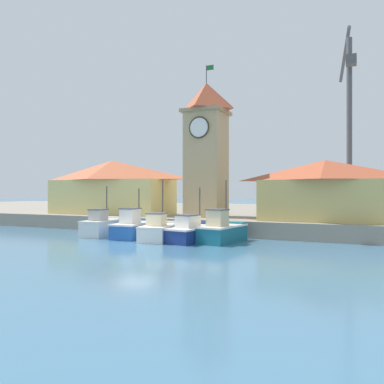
{
  "coord_description": "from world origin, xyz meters",
  "views": [
    {
      "loc": [
        13.7,
        -21.11,
        3.52
      ],
      "look_at": [
        0.38,
        8.22,
        3.5
      ],
      "focal_mm": 35.0,
      "sensor_mm": 36.0,
      "label": 1
    }
  ],
  "objects_px": {
    "fishing_boat_left_outer": "(135,227)",
    "fishing_boat_left_inner": "(160,230)",
    "fishing_boat_mid_left": "(194,232)",
    "port_crane_near": "(349,144)",
    "fishing_boat_center": "(222,231)",
    "fishing_boat_far_left": "(103,226)",
    "clock_tower": "(206,146)",
    "warehouse_right": "(325,189)",
    "warehouse_left": "(112,187)"
  },
  "relations": [
    {
      "from": "clock_tower",
      "to": "warehouse_left",
      "type": "height_order",
      "value": "clock_tower"
    },
    {
      "from": "fishing_boat_left_outer",
      "to": "port_crane_near",
      "type": "relative_size",
      "value": 0.25
    },
    {
      "from": "port_crane_near",
      "to": "fishing_boat_left_outer",
      "type": "bearing_deg",
      "value": -129.66
    },
    {
      "from": "fishing_boat_left_outer",
      "to": "fishing_boat_left_inner",
      "type": "bearing_deg",
      "value": -15.26
    },
    {
      "from": "fishing_boat_left_inner",
      "to": "warehouse_left",
      "type": "height_order",
      "value": "warehouse_left"
    },
    {
      "from": "warehouse_left",
      "to": "fishing_boat_center",
      "type": "bearing_deg",
      "value": -25.45
    },
    {
      "from": "fishing_boat_left_outer",
      "to": "fishing_boat_left_inner",
      "type": "distance_m",
      "value": 2.71
    },
    {
      "from": "fishing_boat_mid_left",
      "to": "warehouse_left",
      "type": "distance_m",
      "value": 14.76
    },
    {
      "from": "fishing_boat_center",
      "to": "port_crane_near",
      "type": "distance_m",
      "value": 20.74
    },
    {
      "from": "fishing_boat_left_inner",
      "to": "fishing_boat_mid_left",
      "type": "height_order",
      "value": "fishing_boat_left_inner"
    },
    {
      "from": "fishing_boat_far_left",
      "to": "clock_tower",
      "type": "bearing_deg",
      "value": 51.05
    },
    {
      "from": "port_crane_near",
      "to": "fishing_boat_far_left",
      "type": "bearing_deg",
      "value": -134.61
    },
    {
      "from": "fishing_boat_mid_left",
      "to": "fishing_boat_left_outer",
      "type": "bearing_deg",
      "value": 178.84
    },
    {
      "from": "fishing_boat_left_inner",
      "to": "warehouse_left",
      "type": "bearing_deg",
      "value": 142.16
    },
    {
      "from": "clock_tower",
      "to": "warehouse_left",
      "type": "distance_m",
      "value": 11.02
    },
    {
      "from": "fishing_boat_left_outer",
      "to": "fishing_boat_left_inner",
      "type": "relative_size",
      "value": 1.07
    },
    {
      "from": "fishing_boat_center",
      "to": "port_crane_near",
      "type": "bearing_deg",
      "value": 66.47
    },
    {
      "from": "fishing_boat_far_left",
      "to": "warehouse_right",
      "type": "xyz_separation_m",
      "value": [
        16.3,
        6.63,
        2.92
      ]
    },
    {
      "from": "fishing_boat_center",
      "to": "port_crane_near",
      "type": "relative_size",
      "value": 0.23
    },
    {
      "from": "clock_tower",
      "to": "port_crane_near",
      "type": "xyz_separation_m",
      "value": [
        11.75,
        10.59,
        0.79
      ]
    },
    {
      "from": "fishing_boat_left_inner",
      "to": "port_crane_near",
      "type": "xyz_separation_m",
      "value": [
        12.15,
        18.52,
        7.8
      ]
    },
    {
      "from": "fishing_boat_left_outer",
      "to": "fishing_boat_left_inner",
      "type": "xyz_separation_m",
      "value": [
        2.61,
        -0.71,
        -0.05
      ]
    },
    {
      "from": "fishing_boat_left_outer",
      "to": "fishing_boat_mid_left",
      "type": "relative_size",
      "value": 0.92
    },
    {
      "from": "fishing_boat_left_inner",
      "to": "fishing_boat_center",
      "type": "relative_size",
      "value": 1.04
    },
    {
      "from": "fishing_boat_mid_left",
      "to": "port_crane_near",
      "type": "xyz_separation_m",
      "value": [
        9.68,
        17.91,
        7.85
      ]
    },
    {
      "from": "port_crane_near",
      "to": "clock_tower",
      "type": "bearing_deg",
      "value": -137.99
    },
    {
      "from": "warehouse_left",
      "to": "port_crane_near",
      "type": "height_order",
      "value": "port_crane_near"
    },
    {
      "from": "fishing_boat_left_outer",
      "to": "warehouse_left",
      "type": "xyz_separation_m",
      "value": [
        -7.38,
        7.05,
        3.29
      ]
    },
    {
      "from": "fishing_boat_left_outer",
      "to": "fishing_boat_mid_left",
      "type": "distance_m",
      "value": 5.09
    },
    {
      "from": "fishing_boat_mid_left",
      "to": "fishing_boat_left_inner",
      "type": "bearing_deg",
      "value": -166.12
    },
    {
      "from": "fishing_boat_left_outer",
      "to": "clock_tower",
      "type": "relative_size",
      "value": 0.36
    },
    {
      "from": "warehouse_right",
      "to": "fishing_boat_mid_left",
      "type": "bearing_deg",
      "value": -141.44
    },
    {
      "from": "warehouse_right",
      "to": "fishing_boat_left_inner",
      "type": "bearing_deg",
      "value": -146.15
    },
    {
      "from": "fishing_boat_far_left",
      "to": "fishing_boat_center",
      "type": "height_order",
      "value": "fishing_boat_center"
    },
    {
      "from": "fishing_boat_mid_left",
      "to": "warehouse_right",
      "type": "xyz_separation_m",
      "value": [
        8.28,
        6.6,
        3.03
      ]
    },
    {
      "from": "fishing_boat_far_left",
      "to": "port_crane_near",
      "type": "relative_size",
      "value": 0.22
    },
    {
      "from": "fishing_boat_mid_left",
      "to": "fishing_boat_far_left",
      "type": "bearing_deg",
      "value": -179.79
    },
    {
      "from": "fishing_boat_mid_left",
      "to": "warehouse_left",
      "type": "height_order",
      "value": "warehouse_left"
    },
    {
      "from": "warehouse_left",
      "to": "fishing_boat_mid_left",
      "type": "bearing_deg",
      "value": -29.85
    },
    {
      "from": "clock_tower",
      "to": "port_crane_near",
      "type": "height_order",
      "value": "port_crane_near"
    },
    {
      "from": "fishing_boat_left_outer",
      "to": "clock_tower",
      "type": "bearing_deg",
      "value": 67.36
    },
    {
      "from": "warehouse_right",
      "to": "port_crane_near",
      "type": "distance_m",
      "value": 12.37
    },
    {
      "from": "fishing_boat_far_left",
      "to": "fishing_boat_mid_left",
      "type": "height_order",
      "value": "fishing_boat_far_left"
    },
    {
      "from": "fishing_boat_mid_left",
      "to": "fishing_boat_center",
      "type": "relative_size",
      "value": 1.21
    },
    {
      "from": "fishing_boat_mid_left",
      "to": "fishing_boat_center",
      "type": "bearing_deg",
      "value": 7.67
    },
    {
      "from": "fishing_boat_far_left",
      "to": "port_crane_near",
      "type": "distance_m",
      "value": 26.36
    },
    {
      "from": "fishing_boat_left_outer",
      "to": "fishing_boat_center",
      "type": "height_order",
      "value": "fishing_boat_center"
    },
    {
      "from": "fishing_boat_left_outer",
      "to": "fishing_boat_left_inner",
      "type": "height_order",
      "value": "fishing_boat_left_inner"
    },
    {
      "from": "fishing_boat_far_left",
      "to": "clock_tower",
      "type": "relative_size",
      "value": 0.31
    },
    {
      "from": "fishing_boat_center",
      "to": "warehouse_right",
      "type": "bearing_deg",
      "value": 45.22
    }
  ]
}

